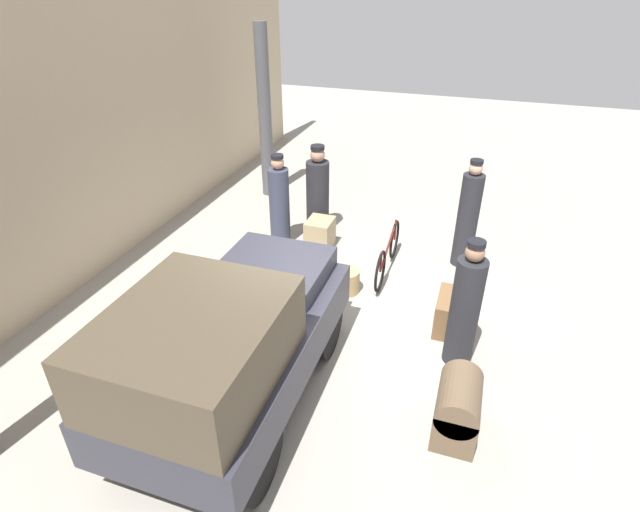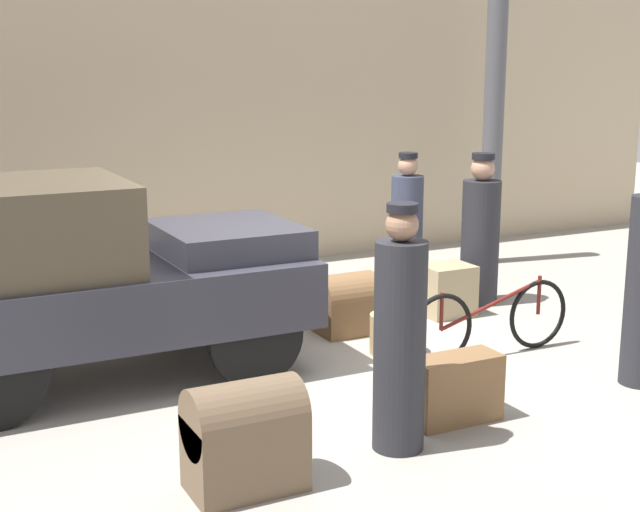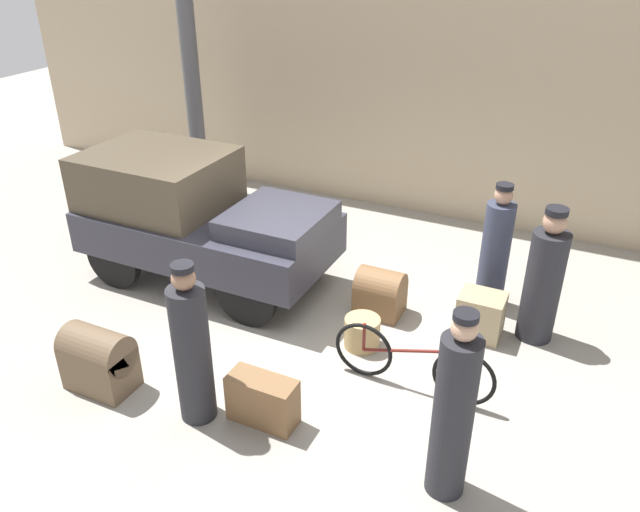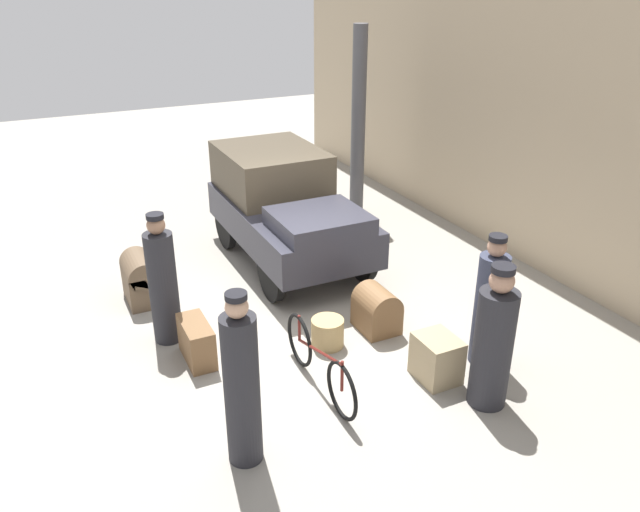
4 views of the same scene
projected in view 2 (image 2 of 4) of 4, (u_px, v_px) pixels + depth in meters
The scene contains 13 objects.
ground_plane at pixel (310, 366), 7.93m from camera, with size 30.00×30.00×0.00m, color gray.
station_building_facade at pixel (164, 95), 11.00m from camera, with size 16.00×0.15×4.50m.
canopy_pillar_right at pixel (493, 131), 11.68m from camera, with size 0.27×0.27×3.51m.
truck at pixel (82, 272), 7.39m from camera, with size 3.37×1.65×1.73m.
bicycle at pixel (491, 321), 8.14m from camera, with size 1.76×0.04×0.70m.
wicker_basket at pixel (392, 334), 8.26m from camera, with size 0.42×0.42×0.37m.
conductor_in_dark_uniform at pixel (407, 233), 10.00m from camera, with size 0.36×0.36×1.67m.
porter_with_bicycle at pixel (480, 236), 9.87m from camera, with size 0.42×0.42×1.68m.
porter_carrying_trunk at pixel (400, 339), 6.10m from camera, with size 0.36×0.36×1.74m.
suitcase_black_upright at pixel (455, 389), 6.68m from camera, with size 0.69×0.31×0.51m.
trunk_umber_medium at pixel (245, 435), 5.60m from camera, with size 0.72×0.45×0.72m.
trunk_barrel_dark at pixel (346, 304), 8.87m from camera, with size 0.58×0.48×0.61m.
suitcase_small_leather at pixel (447, 290), 9.49m from camera, with size 0.53×0.44×0.55m.
Camera 2 is at (-3.32, -6.76, 2.67)m, focal length 50.00 mm.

